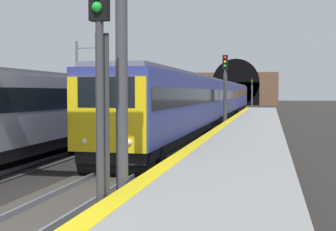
# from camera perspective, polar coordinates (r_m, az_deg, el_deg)

# --- Properties ---
(platform_right_edge_strip) EXTENTS (112.00, 0.50, 0.01)m
(platform_right_edge_strip) POSITION_cam_1_polar(r_m,az_deg,el_deg) (7.67, -10.59, -12.89)
(platform_right_edge_strip) COLOR yellow
(platform_right_edge_strip) RESTS_ON platform_right
(train_main_approaching) EXTENTS (62.48, 3.00, 4.09)m
(train_main_approaching) POSITION_cam_1_polar(r_m,az_deg,el_deg) (46.36, 5.90, 2.05)
(train_main_approaching) COLOR navy
(train_main_approaching) RESTS_ON ground_plane
(train_adjacent_platform) EXTENTS (37.56, 3.16, 4.77)m
(train_adjacent_platform) POSITION_cam_1_polar(r_m,az_deg,el_deg) (25.80, -10.57, 1.11)
(train_adjacent_platform) COLOR gray
(train_adjacent_platform) RESTS_ON ground_plane
(railway_signal_near) EXTENTS (0.39, 0.38, 5.48)m
(railway_signal_near) POSITION_cam_1_polar(r_m,az_deg,el_deg) (9.35, -8.32, 4.53)
(railway_signal_near) COLOR #38383D
(railway_signal_near) RESTS_ON ground_plane
(railway_signal_mid) EXTENTS (0.39, 0.38, 5.74)m
(railway_signal_mid) POSITION_cam_1_polar(r_m,az_deg,el_deg) (34.74, 7.00, 3.57)
(railway_signal_mid) COLOR #38383D
(railway_signal_mid) RESTS_ON ground_plane
(railway_signal_far) EXTENTS (0.39, 0.38, 5.49)m
(railway_signal_far) POSITION_cam_1_polar(r_m,az_deg,el_deg) (85.30, 10.24, 3.06)
(railway_signal_far) COLOR #4C4C54
(railway_signal_far) RESTS_ON ground_plane
(tunnel_portal) EXTENTS (2.56, 18.71, 10.48)m
(tunnel_portal) POSITION_cam_1_polar(r_m,az_deg,el_deg) (106.47, 8.33, 3.27)
(tunnel_portal) COLOR brown
(tunnel_portal) RESTS_ON ground_plane
(catenary_mast_near) EXTENTS (0.22, 1.81, 7.40)m
(catenary_mast_near) POSITION_cam_1_polar(r_m,az_deg,el_deg) (41.20, -11.06, 3.92)
(catenary_mast_near) COLOR #595B60
(catenary_mast_near) RESTS_ON ground_plane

